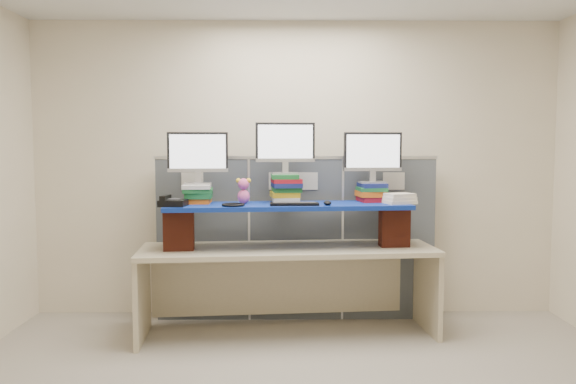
{
  "coord_description": "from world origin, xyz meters",
  "views": [
    {
      "loc": [
        -0.13,
        -3.38,
        1.61
      ],
      "look_at": [
        -0.08,
        1.34,
        1.23
      ],
      "focal_mm": 35.0,
      "sensor_mm": 36.0,
      "label": 1
    }
  ],
  "objects_px": {
    "blue_board": "(288,206)",
    "monitor_center": "(285,145)",
    "monitor_right": "(373,154)",
    "desk": "(288,265)",
    "keyboard": "(294,204)",
    "monitor_left": "(198,155)",
    "desk_phone": "(172,202)"
  },
  "relations": [
    {
      "from": "monitor_center",
      "to": "monitor_left",
      "type": "bearing_deg",
      "value": -180.0
    },
    {
      "from": "blue_board",
      "to": "keyboard",
      "type": "relative_size",
      "value": 5.08
    },
    {
      "from": "keyboard",
      "to": "monitor_left",
      "type": "bearing_deg",
      "value": 165.59
    },
    {
      "from": "monitor_center",
      "to": "keyboard",
      "type": "height_order",
      "value": "monitor_center"
    },
    {
      "from": "desk",
      "to": "monitor_center",
      "type": "distance_m",
      "value": 1.03
    },
    {
      "from": "desk_phone",
      "to": "keyboard",
      "type": "bearing_deg",
      "value": 7.67
    },
    {
      "from": "blue_board",
      "to": "monitor_left",
      "type": "bearing_deg",
      "value": 171.12
    },
    {
      "from": "blue_board",
      "to": "keyboard",
      "type": "distance_m",
      "value": 0.15
    },
    {
      "from": "monitor_left",
      "to": "desk_phone",
      "type": "height_order",
      "value": "monitor_left"
    },
    {
      "from": "keyboard",
      "to": "desk_phone",
      "type": "relative_size",
      "value": 1.81
    },
    {
      "from": "monitor_left",
      "to": "desk_phone",
      "type": "bearing_deg",
      "value": -131.25
    },
    {
      "from": "blue_board",
      "to": "monitor_right",
      "type": "distance_m",
      "value": 0.88
    },
    {
      "from": "blue_board",
      "to": "monitor_left",
      "type": "xyz_separation_m",
      "value": [
        -0.77,
        0.05,
        0.43
      ]
    },
    {
      "from": "desk",
      "to": "monitor_left",
      "type": "relative_size",
      "value": 4.98
    },
    {
      "from": "desk",
      "to": "monitor_right",
      "type": "xyz_separation_m",
      "value": [
        0.74,
        0.18,
        0.94
      ]
    },
    {
      "from": "monitor_center",
      "to": "blue_board",
      "type": "bearing_deg",
      "value": -83.93
    },
    {
      "from": "blue_board",
      "to": "monitor_center",
      "type": "xyz_separation_m",
      "value": [
        -0.02,
        0.12,
        0.52
      ]
    },
    {
      "from": "monitor_center",
      "to": "desk_phone",
      "type": "height_order",
      "value": "monitor_center"
    },
    {
      "from": "desk",
      "to": "monitor_center",
      "type": "relative_size",
      "value": 4.98
    },
    {
      "from": "monitor_center",
      "to": "desk_phone",
      "type": "xyz_separation_m",
      "value": [
        -0.92,
        -0.3,
        -0.46
      ]
    },
    {
      "from": "desk",
      "to": "keyboard",
      "type": "bearing_deg",
      "value": -73.96
    },
    {
      "from": "monitor_left",
      "to": "keyboard",
      "type": "bearing_deg",
      "value": -17.72
    },
    {
      "from": "desk",
      "to": "monitor_left",
      "type": "xyz_separation_m",
      "value": [
        -0.77,
        0.05,
        0.94
      ]
    },
    {
      "from": "desk",
      "to": "blue_board",
      "type": "distance_m",
      "value": 0.51
    },
    {
      "from": "desk",
      "to": "desk_phone",
      "type": "height_order",
      "value": "desk_phone"
    },
    {
      "from": "monitor_left",
      "to": "monitor_center",
      "type": "distance_m",
      "value": 0.75
    },
    {
      "from": "blue_board",
      "to": "monitor_right",
      "type": "bearing_deg",
      "value": 8.9
    },
    {
      "from": "blue_board",
      "to": "monitor_center",
      "type": "relative_size",
      "value": 4.02
    },
    {
      "from": "monitor_left",
      "to": "monitor_right",
      "type": "distance_m",
      "value": 1.52
    },
    {
      "from": "blue_board",
      "to": "monitor_center",
      "type": "height_order",
      "value": "monitor_center"
    },
    {
      "from": "monitor_right",
      "to": "monitor_center",
      "type": "bearing_deg",
      "value": 180.0
    },
    {
      "from": "monitor_center",
      "to": "keyboard",
      "type": "bearing_deg",
      "value": -78.51
    }
  ]
}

